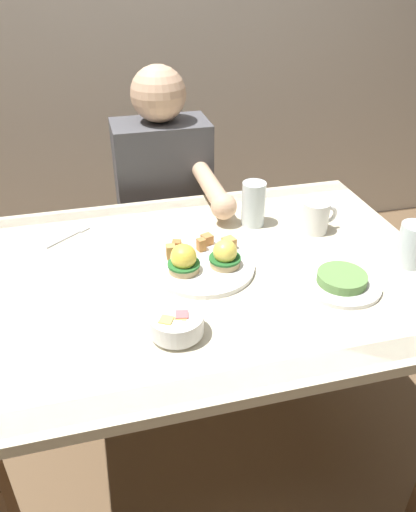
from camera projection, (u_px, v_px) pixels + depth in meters
The scene contains 10 objects.
ground_plane at pixel (210, 447), 1.71m from camera, with size 6.00×6.00×0.00m, color brown.
dining_table at pixel (211, 300), 1.37m from camera, with size 1.20×0.90×0.74m.
eggs_benedict_plate at pixel (203, 262), 1.29m from camera, with size 0.27×0.27×0.09m.
fruit_bowl at pixel (177, 324), 1.07m from camera, with size 0.12×0.12×0.06m.
coffee_mug at pixel (316, 216), 1.46m from camera, with size 0.11×0.08×0.09m.
fork at pixel (70, 235), 1.46m from camera, with size 0.13×0.11×0.00m.
water_glass_near at pixel (253, 206), 1.49m from camera, with size 0.07×0.07×0.14m.
water_glass_far at pixel (412, 246), 1.30m from camera, with size 0.08×0.08×0.12m.
side_plate at pixel (341, 281), 1.24m from camera, with size 0.20×0.20×0.04m.
diner_person at pixel (166, 203), 1.85m from camera, with size 0.34×0.54×1.14m.
Camera 1 is at (-0.28, -1.06, 1.46)m, focal length 34.65 mm.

